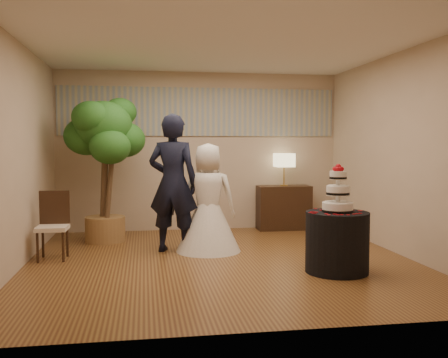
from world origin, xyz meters
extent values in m
cube|color=brown|center=(0.00, 0.00, 0.00)|extent=(5.00, 5.00, 0.00)
cube|color=white|center=(0.00, 0.00, 2.80)|extent=(5.00, 5.00, 0.00)
cube|color=#C2AA90|center=(0.00, 2.50, 1.40)|extent=(5.00, 0.06, 2.80)
cube|color=#C2AA90|center=(0.00, -2.50, 1.40)|extent=(5.00, 0.06, 2.80)
cube|color=#C2AA90|center=(-2.50, 0.00, 1.40)|extent=(0.06, 5.00, 2.80)
cube|color=#C2AA90|center=(2.50, 0.00, 1.40)|extent=(0.06, 5.00, 2.80)
cube|color=#9CA095|center=(0.00, 2.48, 2.10)|extent=(4.90, 0.02, 0.85)
imported|color=black|center=(-0.58, 0.68, 0.98)|extent=(0.83, 0.68, 1.95)
imported|color=white|center=(-0.09, 0.64, 0.77)|extent=(1.11, 1.11, 1.54)
cylinder|color=black|center=(1.28, -0.78, 0.36)|extent=(0.85, 0.85, 0.73)
cube|color=black|center=(1.48, 2.24, 0.39)|extent=(0.95, 0.43, 0.79)
camera|label=1|loc=(-0.99, -6.37, 1.53)|focal=40.00mm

